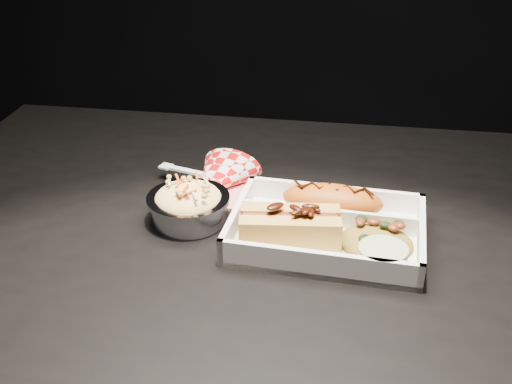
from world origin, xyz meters
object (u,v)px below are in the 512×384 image
at_px(food_tray, 327,233).
at_px(hotdog, 290,225).
at_px(dining_table, 297,286).
at_px(napkin_fork, 217,180).
at_px(fried_pastry, 332,200).
at_px(foil_coleslaw_cup, 188,203).

xyz_separation_m(food_tray, hotdog, (-0.05, -0.02, 0.02)).
relative_size(dining_table, napkin_fork, 7.02).
relative_size(dining_table, fried_pastry, 8.58).
relative_size(foil_coleslaw_cup, napkin_fork, 0.67).
relative_size(food_tray, hotdog, 1.93).
height_order(dining_table, foil_coleslaw_cup, foil_coleslaw_cup).
xyz_separation_m(dining_table, hotdog, (-0.01, -0.04, 0.12)).
height_order(food_tray, fried_pastry, fried_pastry).
bearing_deg(napkin_fork, food_tray, -17.88).
distance_m(food_tray, napkin_fork, 0.21).
relative_size(fried_pastry, hotdog, 1.04).
distance_m(dining_table, foil_coleslaw_cup, 0.20).
bearing_deg(hotdog, food_tray, 20.37).
xyz_separation_m(food_tray, fried_pastry, (0.00, 0.06, 0.02)).
bearing_deg(food_tray, napkin_fork, 149.97).
bearing_deg(dining_table, foil_coleslaw_cup, 177.99).
relative_size(fried_pastry, foil_coleslaw_cup, 1.22).
distance_m(hotdog, foil_coleslaw_cup, 0.15).
xyz_separation_m(fried_pastry, hotdog, (-0.05, -0.08, 0.00)).
bearing_deg(fried_pastry, food_tray, -93.72).
bearing_deg(food_tray, hotdog, -149.23).
height_order(foil_coleslaw_cup, napkin_fork, napkin_fork).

